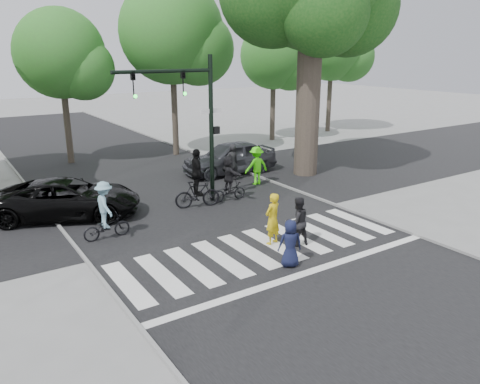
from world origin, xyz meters
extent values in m
plane|color=gray|center=(0.00, 0.00, 0.00)|extent=(120.00, 120.00, 0.00)
cube|color=black|center=(0.00, 5.00, 0.01)|extent=(10.00, 70.00, 0.01)
cube|color=black|center=(0.00, 8.00, 0.01)|extent=(70.00, 10.00, 0.01)
cube|color=gray|center=(-5.05, 5.00, 0.05)|extent=(0.10, 70.00, 0.10)
cube|color=gray|center=(5.05, 5.00, 0.05)|extent=(0.10, 70.00, 0.10)
cube|color=silver|center=(-4.50, 1.00, 0.01)|extent=(0.55, 3.00, 0.01)
cube|color=silver|center=(-3.50, 1.00, 0.01)|extent=(0.55, 3.00, 0.01)
cube|color=silver|center=(-2.50, 1.00, 0.01)|extent=(0.55, 3.00, 0.01)
cube|color=silver|center=(-1.50, 1.00, 0.01)|extent=(0.55, 3.00, 0.01)
cube|color=silver|center=(-0.50, 1.00, 0.01)|extent=(0.55, 3.00, 0.01)
cube|color=silver|center=(0.50, 1.00, 0.01)|extent=(0.55, 3.00, 0.01)
cube|color=silver|center=(1.50, 1.00, 0.01)|extent=(0.55, 3.00, 0.01)
cube|color=silver|center=(2.50, 1.00, 0.01)|extent=(0.55, 3.00, 0.01)
cube|color=silver|center=(3.50, 1.00, 0.01)|extent=(0.55, 3.00, 0.01)
cube|color=silver|center=(4.50, 1.00, 0.01)|extent=(0.55, 3.00, 0.01)
cube|color=silver|center=(0.00, -1.20, 0.01)|extent=(10.00, 0.30, 0.01)
cylinder|color=black|center=(1.20, 6.20, 3.00)|extent=(0.18, 0.18, 6.00)
cylinder|color=black|center=(-0.80, 6.20, 5.40)|extent=(4.00, 0.14, 0.14)
imported|color=black|center=(0.00, 6.20, 4.95)|extent=(0.16, 0.20, 1.00)
sphere|color=#19E533|center=(0.00, 6.08, 4.55)|extent=(0.14, 0.14, 0.14)
imported|color=black|center=(-2.00, 6.20, 4.95)|extent=(0.16, 0.20, 1.00)
sphere|color=#19E533|center=(-2.00, 6.08, 4.55)|extent=(0.14, 0.14, 0.14)
cube|color=black|center=(1.42, 6.20, 3.00)|extent=(0.28, 0.18, 0.30)
cube|color=#FF660C|center=(1.53, 6.20, 3.00)|extent=(0.02, 0.14, 0.20)
cube|color=white|center=(1.20, 6.20, 3.80)|extent=(0.90, 0.04, 0.18)
cylinder|color=brown|center=(7.50, 7.50, 3.50)|extent=(1.20, 1.20, 7.00)
cylinder|color=brown|center=(7.80, 7.30, 6.50)|extent=(1.29, 1.74, 2.93)
sphere|color=#134513|center=(9.30, 6.90, 8.20)|extent=(4.80, 4.80, 4.80)
sphere|color=#134513|center=(7.00, 6.10, 7.80)|extent=(4.00, 4.00, 4.00)
cylinder|color=brown|center=(-2.00, 16.80, 2.80)|extent=(0.36, 0.36, 5.60)
sphere|color=#37752B|center=(-2.00, 16.80, 6.00)|extent=(4.80, 4.80, 4.80)
sphere|color=#37752B|center=(-1.04, 16.08, 5.20)|extent=(3.36, 3.36, 3.36)
cylinder|color=brown|center=(4.00, 15.50, 3.36)|extent=(0.36, 0.36, 6.72)
sphere|color=#37752B|center=(4.00, 15.50, 7.20)|extent=(6.00, 6.00, 6.00)
sphere|color=#37752B|center=(5.20, 14.60, 6.24)|extent=(4.20, 4.20, 4.20)
cylinder|color=brown|center=(12.00, 16.30, 2.73)|extent=(0.36, 0.36, 5.46)
sphere|color=#37752B|center=(12.00, 16.30, 5.85)|extent=(4.60, 4.60, 4.60)
sphere|color=#37752B|center=(12.92, 15.61, 5.07)|extent=(3.22, 3.22, 3.22)
cylinder|color=brown|center=(18.00, 16.90, 3.08)|extent=(0.36, 0.36, 6.16)
sphere|color=#37752B|center=(18.00, 16.90, 6.60)|extent=(5.40, 5.40, 5.40)
sphere|color=#37752B|center=(19.08, 16.09, 5.72)|extent=(3.78, 3.78, 3.78)
imported|color=gold|center=(0.51, 1.08, 0.87)|extent=(0.72, 0.57, 1.74)
imported|color=#141835|center=(-0.09, -0.57, 0.72)|extent=(0.83, 0.70, 1.45)
imported|color=black|center=(1.12, 0.54, 0.82)|extent=(0.88, 0.74, 1.64)
imported|color=black|center=(-3.91, 4.49, 0.41)|extent=(1.58, 0.55, 0.83)
imported|color=#79A6B5|center=(-3.91, 4.49, 1.21)|extent=(0.59, 1.03, 1.59)
imported|color=black|center=(0.24, 5.76, 0.56)|extent=(1.92, 0.98, 1.11)
imported|color=black|center=(0.24, 5.76, 1.46)|extent=(0.74, 1.21, 1.92)
imported|color=black|center=(1.79, 5.81, 0.41)|extent=(1.56, 0.60, 0.81)
imported|color=black|center=(1.79, 5.81, 1.18)|extent=(0.51, 1.46, 1.55)
imported|color=black|center=(-4.44, 7.42, 0.75)|extent=(5.91, 4.50, 1.49)
imported|color=#36373C|center=(4.30, 9.77, 0.84)|extent=(5.02, 2.22, 1.68)
imported|color=#47FF0F|center=(4.24, 7.27, 0.91)|extent=(1.22, 0.75, 1.82)
imported|color=black|center=(3.64, 8.48, 0.90)|extent=(0.67, 0.45, 1.80)
camera|label=1|loc=(-8.25, -10.33, 6.10)|focal=35.00mm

